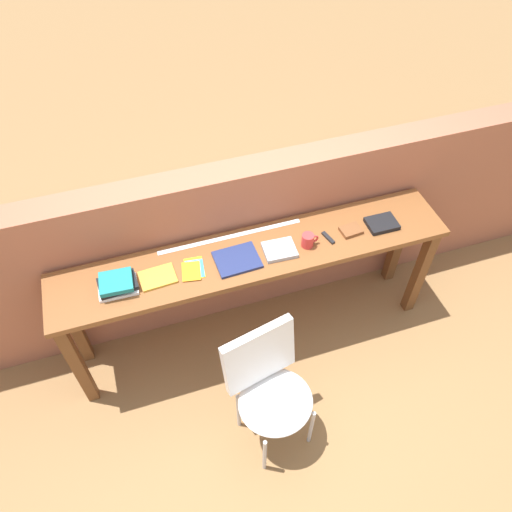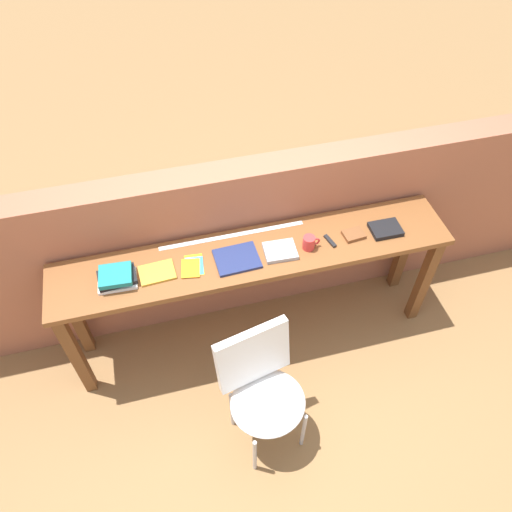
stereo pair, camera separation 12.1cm
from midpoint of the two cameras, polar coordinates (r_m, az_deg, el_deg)
ground_plane at (r=3.62m, az=0.27°, el=-12.32°), size 40.00×40.00×0.00m
brick_wall_back at (r=3.46m, az=-3.00°, el=1.74°), size 6.00×0.20×1.27m
sideboard at (r=3.16m, az=-1.37°, el=-1.28°), size 2.50×0.44×0.88m
chair_white_moulded at (r=2.95m, az=0.37°, el=-14.68°), size 0.53×0.54×0.89m
book_stack_leftmost at (r=2.97m, az=-16.71°, el=-3.14°), size 0.23×0.18×0.08m
magazine_cycling at (r=2.99m, az=-12.30°, el=-2.42°), size 0.22×0.17×0.02m
pamphlet_pile_colourful at (r=2.99m, az=-8.31°, el=-1.54°), size 0.15×0.19×0.01m
book_open_centre at (r=3.01m, az=-3.32°, el=-0.45°), size 0.27×0.22×0.02m
book_grey_hardcover at (r=3.05m, az=1.58°, el=0.69°), size 0.20×0.17×0.03m
mug at (r=3.07m, az=4.86°, el=1.78°), size 0.11×0.08×0.09m
multitool_folded at (r=3.15m, az=7.17°, el=2.06°), size 0.05×0.11×0.02m
leather_journal_brown at (r=3.21m, az=9.74°, el=2.89°), size 0.14×0.11×0.02m
book_repair_rightmost at (r=3.29m, az=13.17°, el=3.61°), size 0.19×0.15×0.03m
ruler_metal_back_edge at (r=3.15m, az=-4.04°, el=2.21°), size 0.93×0.03×0.00m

